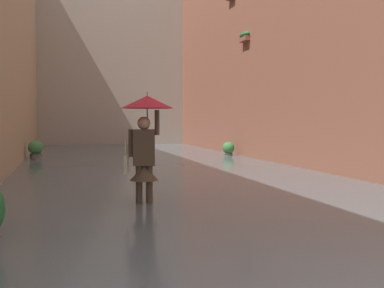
# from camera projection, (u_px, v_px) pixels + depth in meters

# --- Properties ---
(ground_plane) EXTENTS (61.35, 61.35, 0.00)m
(ground_plane) POSITION_uv_depth(u_px,v_px,m) (153.00, 170.00, 14.90)
(ground_plane) COLOR slate
(flood_water) EXTENTS (9.13, 30.54, 0.19)m
(flood_water) POSITION_uv_depth(u_px,v_px,m) (153.00, 168.00, 14.90)
(flood_water) COLOR #515B60
(flood_water) RESTS_ON ground_plane
(building_facade_far) EXTENTS (11.93, 1.80, 10.59)m
(building_facade_far) POSITION_uv_depth(u_px,v_px,m) (111.00, 58.00, 27.28)
(building_facade_far) COLOR #A89989
(building_facade_far) RESTS_ON ground_plane
(person_wading) EXTENTS (0.92, 0.92, 2.15)m
(person_wading) POSITION_uv_depth(u_px,v_px,m) (145.00, 131.00, 8.04)
(person_wading) COLOR black
(person_wading) RESTS_ON ground_plane
(potted_plant_mid_right) EXTENTS (0.54, 0.54, 0.88)m
(potted_plant_mid_right) POSITION_uv_depth(u_px,v_px,m) (36.00, 151.00, 17.05)
(potted_plant_mid_right) COLOR #66605B
(potted_plant_mid_right) RESTS_ON ground_plane
(potted_plant_mid_left) EXTENTS (0.49, 0.49, 0.73)m
(potted_plant_mid_left) POSITION_uv_depth(u_px,v_px,m) (228.00, 150.00, 18.79)
(potted_plant_mid_left) COLOR #66605B
(potted_plant_mid_left) RESTS_ON ground_plane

